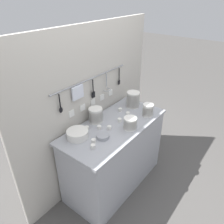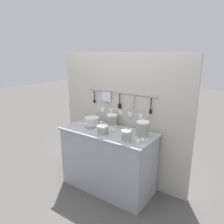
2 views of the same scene
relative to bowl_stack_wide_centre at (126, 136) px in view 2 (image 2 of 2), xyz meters
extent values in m
plane|color=#514F4C|center=(-0.41, 0.19, -0.96)|extent=(20.00, 20.00, 0.00)
cube|color=#9EA0A8|center=(-0.41, 0.19, -0.09)|extent=(1.34, 0.62, 0.03)
cube|color=#9EA0A8|center=(-0.41, 0.19, -0.53)|extent=(1.28, 0.59, 0.86)
cube|color=#BCB7AD|center=(-0.41, 0.54, 0.01)|extent=(2.14, 0.04, 1.94)
cylinder|color=#93969E|center=(-0.41, 0.50, 0.41)|extent=(1.14, 0.01, 0.01)
sphere|color=#93969E|center=(-0.98, 0.50, 0.41)|extent=(0.02, 0.02, 0.02)
sphere|color=#93969E|center=(0.16, 0.50, 0.41)|extent=(0.02, 0.02, 0.02)
cylinder|color=black|center=(-0.89, 0.49, 0.32)|extent=(0.01, 0.01, 0.15)
ellipsoid|color=black|center=(-0.89, 0.49, 0.22)|extent=(0.04, 0.02, 0.06)
cylinder|color=#93969E|center=(-0.89, 0.50, 0.40)|extent=(0.01, 0.01, 0.02)
cube|color=silver|center=(-0.65, 0.49, 0.33)|extent=(0.15, 0.02, 0.14)
cylinder|color=#93969E|center=(-0.65, 0.50, 0.40)|extent=(0.01, 0.01, 0.02)
cylinder|color=black|center=(-0.41, 0.49, 0.32)|extent=(0.01, 0.01, 0.15)
cube|color=black|center=(-0.41, 0.49, 0.21)|extent=(0.05, 0.01, 0.07)
cylinder|color=#93969E|center=(-0.41, 0.50, 0.40)|extent=(0.01, 0.01, 0.02)
cylinder|color=#93969E|center=(-0.18, 0.49, 0.32)|extent=(0.01, 0.01, 0.16)
torus|color=#93969E|center=(-0.18, 0.49, 0.19)|extent=(0.10, 0.10, 0.01)
cylinder|color=#93969E|center=(-0.18, 0.50, 0.40)|extent=(0.01, 0.01, 0.02)
cylinder|color=black|center=(0.08, 0.49, 0.31)|extent=(0.01, 0.01, 0.17)
cube|color=black|center=(0.08, 0.49, 0.21)|extent=(0.04, 0.01, 0.06)
cylinder|color=#93969E|center=(0.08, 0.50, 0.40)|extent=(0.01, 0.01, 0.02)
cube|color=white|center=(-0.74, 0.51, 0.11)|extent=(0.07, 0.01, 0.07)
cube|color=white|center=(-0.58, 0.51, 0.11)|extent=(0.07, 0.01, 0.07)
cube|color=white|center=(-0.41, 0.51, 0.11)|extent=(0.07, 0.01, 0.07)
cube|color=white|center=(-0.24, 0.51, 0.11)|extent=(0.07, 0.01, 0.07)
cube|color=white|center=(-0.07, 0.51, 0.11)|extent=(0.07, 0.01, 0.07)
cylinder|color=silver|center=(0.00, 0.00, -0.05)|extent=(0.13, 0.13, 0.05)
cylinder|color=silver|center=(0.00, 0.00, -0.03)|extent=(0.13, 0.13, 0.05)
cylinder|color=silver|center=(0.00, 0.00, 0.00)|extent=(0.13, 0.13, 0.05)
cylinder|color=silver|center=(0.00, 0.00, 0.03)|extent=(0.13, 0.13, 0.05)
cylinder|color=silver|center=(0.00, 0.00, 0.05)|extent=(0.13, 0.13, 0.05)
cylinder|color=silver|center=(0.08, 0.27, -0.05)|extent=(0.16, 0.16, 0.04)
cylinder|color=silver|center=(0.08, 0.27, -0.03)|extent=(0.16, 0.16, 0.04)
cylinder|color=silver|center=(0.08, 0.27, -0.01)|extent=(0.16, 0.16, 0.04)
cylinder|color=silver|center=(0.08, 0.27, 0.02)|extent=(0.16, 0.16, 0.04)
cylinder|color=silver|center=(0.08, 0.27, 0.04)|extent=(0.16, 0.16, 0.04)
cylinder|color=silver|center=(0.08, 0.27, 0.06)|extent=(0.16, 0.16, 0.04)
cylinder|color=silver|center=(0.08, 0.27, 0.09)|extent=(0.16, 0.16, 0.04)
cylinder|color=silver|center=(0.08, 0.27, 0.11)|extent=(0.16, 0.16, 0.04)
cylinder|color=silver|center=(-0.49, 0.40, -0.05)|extent=(0.16, 0.16, 0.05)
cylinder|color=silver|center=(-0.49, 0.40, -0.02)|extent=(0.16, 0.16, 0.05)
cylinder|color=silver|center=(-0.49, 0.40, 0.01)|extent=(0.16, 0.16, 0.05)
cylinder|color=silver|center=(-0.49, 0.40, 0.04)|extent=(0.16, 0.16, 0.05)
cylinder|color=silver|center=(-0.49, 0.40, 0.07)|extent=(0.16, 0.16, 0.05)
cylinder|color=silver|center=(-0.37, 0.01, -0.05)|extent=(0.14, 0.14, 0.04)
cylinder|color=silver|center=(-0.37, 0.01, -0.03)|extent=(0.14, 0.14, 0.04)
cylinder|color=silver|center=(-0.37, 0.01, -0.01)|extent=(0.14, 0.14, 0.04)
cylinder|color=silver|center=(-0.37, 0.01, 0.02)|extent=(0.14, 0.14, 0.04)
cylinder|color=silver|center=(-0.37, 0.01, 0.04)|extent=(0.14, 0.14, 0.04)
cylinder|color=silver|center=(-0.83, 0.35, -0.07)|extent=(0.22, 0.22, 0.01)
cylinder|color=silver|center=(-0.83, 0.35, -0.06)|extent=(0.22, 0.22, 0.01)
cylinder|color=silver|center=(-0.83, 0.35, -0.05)|extent=(0.22, 0.22, 0.01)
cylinder|color=silver|center=(-0.83, 0.35, -0.04)|extent=(0.22, 0.22, 0.01)
cylinder|color=silver|center=(-0.83, 0.35, -0.03)|extent=(0.22, 0.22, 0.01)
cylinder|color=silver|center=(-0.83, 0.35, -0.03)|extent=(0.22, 0.22, 0.01)
cylinder|color=silver|center=(-0.83, 0.35, -0.02)|extent=(0.22, 0.22, 0.01)
cylinder|color=silver|center=(-0.83, 0.35, -0.01)|extent=(0.22, 0.22, 0.01)
cylinder|color=silver|center=(-0.83, 0.35, 0.00)|extent=(0.22, 0.22, 0.01)
cylinder|color=#93969E|center=(-0.68, 0.14, -0.06)|extent=(0.13, 0.13, 0.04)
cylinder|color=silver|center=(0.17, 0.10, -0.05)|extent=(0.05, 0.05, 0.04)
cylinder|color=silver|center=(-0.12, 0.32, -0.05)|extent=(0.05, 0.05, 0.04)
cylinder|color=silver|center=(-0.32, 0.18, -0.05)|extent=(0.05, 0.05, 0.04)
cylinder|color=silver|center=(-0.86, 0.10, -0.05)|extent=(0.05, 0.05, 0.04)
cylinder|color=silver|center=(-0.80, 0.16, -0.05)|extent=(0.05, 0.05, 0.04)
cylinder|color=silver|center=(-0.58, 0.27, -0.05)|extent=(0.05, 0.05, 0.04)
cylinder|color=silver|center=(-0.14, 0.19, -0.05)|extent=(0.05, 0.05, 0.04)
cylinder|color=silver|center=(0.14, 0.04, -0.05)|extent=(0.05, 0.05, 0.04)
cylinder|color=silver|center=(-0.52, 0.18, -0.05)|extent=(0.05, 0.05, 0.04)
cylinder|color=silver|center=(-0.67, 0.37, -0.05)|extent=(0.05, 0.05, 0.04)
camera|label=1|loc=(-2.06, -1.05, 1.27)|focal=35.00mm
camera|label=2|loc=(1.26, -2.12, 0.99)|focal=35.00mm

